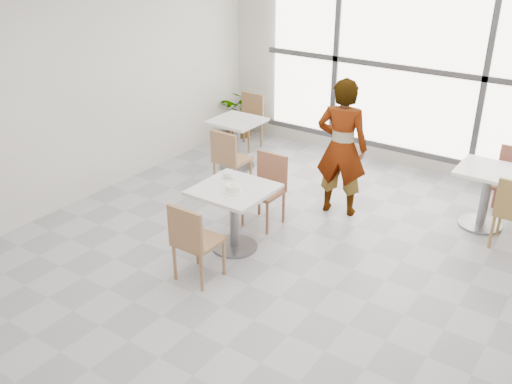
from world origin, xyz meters
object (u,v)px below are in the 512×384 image
Objects in this scene: coffee_cup at (227,176)px; bg_table_left at (237,137)px; bg_chair_left_near at (229,157)px; plant_left at (243,113)px; main_table at (234,207)px; oatmeal_bowl at (233,188)px; bg_table_right at (486,189)px; bg_chair_left_far at (249,117)px; bg_chair_right_far at (512,178)px; chair_far at (267,184)px; person at (342,148)px; chair_near at (193,238)px.

coffee_cup is 0.21× the size of bg_table_left.
bg_chair_left_near is 2.25m from plant_left.
oatmeal_bowl is at bearing -58.93° from main_table.
bg_table_right is at bearing -163.34° from bg_chair_left_near.
bg_chair_left_far and bg_chair_right_far have the same top height.
bg_table_left is at bearing -169.37° from bg_chair_right_far.
chair_far is at bearing -147.68° from bg_table_right.
coffee_cup is at bearing -56.53° from bg_table_left.
chair_far is 2.61m from bg_table_right.
chair_far is at bearing 38.53° from person.
main_table is 0.92× the size of bg_chair_left_far.
bg_chair_left_far is at bearing 122.47° from oatmeal_bowl.
coffee_cup is 0.19× the size of plant_left.
oatmeal_bowl reaches higher than main_table.
chair_near is 4.14× the size of oatmeal_bowl.
bg_table_left is 0.83m from bg_chair_left_near.
chair_near and chair_far have the same top height.
chair_near is at bearing -89.41° from oatmeal_bowl.
oatmeal_bowl reaches higher than coffee_cup.
person is 2.00× the size of bg_chair_left_near.
person is at bearing -31.31° from plant_left.
oatmeal_bowl is 0.12× the size of person.
bg_chair_left_far is (-1.76, 2.77, -0.02)m from main_table.
chair_far is 3.04m from bg_chair_right_far.
person reaches higher than chair_near.
bg_table_right is at bearing 3.39° from bg_table_left.
chair_far is 2.65m from bg_chair_left_far.
bg_table_right is (1.61, 0.65, -0.38)m from person.
oatmeal_bowl is 0.28× the size of bg_table_left.
chair_near is 1.16× the size of bg_table_left.
main_table is 3.81× the size of oatmeal_bowl.
bg_chair_left_far reaches higher than oatmeal_bowl.
chair_near is 1.00× the size of bg_chair_left_near.
chair_near reaches higher than main_table.
bg_table_left is at bearing 125.53° from oatmeal_bowl.
person is at bearing -102.14° from chair_near.
bg_chair_left_near is at bearing -163.34° from bg_table_right.
main_table is 3.79m from plant_left.
bg_chair_left_near is at bearing 126.51° from coffee_cup.
main_table is 0.92× the size of chair_far.
plant_left reaches higher than main_table.
chair_near is at bearing -85.77° from chair_far.
bg_table_left is 1.42m from plant_left.
chair_far is at bearing 94.24° from main_table.
oatmeal_bowl is 2.49m from bg_table_left.
bg_chair_left_far is (-3.92, 0.63, 0.01)m from bg_table_right.
bg_table_left is at bearing 125.71° from main_table.
chair_near is 3.58m from bg_table_right.
coffee_cup reaches higher than bg_table_left.
oatmeal_bowl reaches higher than bg_table_right.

